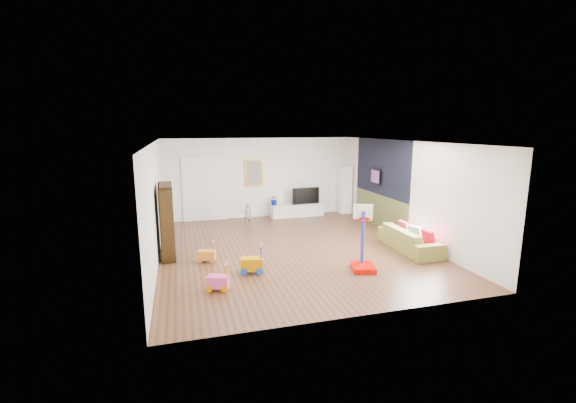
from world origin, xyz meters
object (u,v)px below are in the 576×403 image
object	(u,v)px
media_console	(297,210)
bookshelf	(167,221)
sofa	(410,239)
basketball_hoop	(364,238)

from	to	relation	value
media_console	bookshelf	size ratio (longest dim) A/B	1.06
bookshelf	sofa	xyz separation A→B (m)	(5.83, -1.22, -0.58)
media_console	sofa	size ratio (longest dim) A/B	0.95
bookshelf	basketball_hoop	bearing A→B (deg)	-29.15
bookshelf	sofa	distance (m)	5.98
media_console	bookshelf	world-z (taller)	bookshelf
media_console	basketball_hoop	bearing A→B (deg)	-93.08
bookshelf	basketball_hoop	size ratio (longest dim) A/B	1.23
sofa	media_console	bearing A→B (deg)	21.28
sofa	basketball_hoop	world-z (taller)	basketball_hoop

